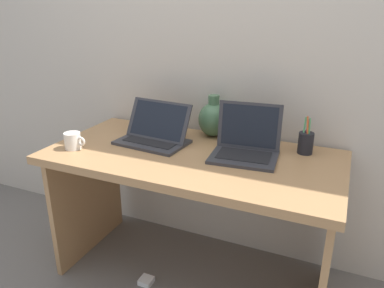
# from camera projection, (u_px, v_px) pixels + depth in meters

# --- Properties ---
(ground_plane) EXTENTS (6.00, 6.00, 0.00)m
(ground_plane) POSITION_uv_depth(u_px,v_px,m) (192.00, 275.00, 2.03)
(ground_plane) COLOR slate
(back_wall) EXTENTS (4.40, 0.04, 2.40)m
(back_wall) POSITION_uv_depth(u_px,v_px,m) (221.00, 45.00, 1.94)
(back_wall) COLOR beige
(back_wall) RESTS_ON ground
(desk) EXTENTS (1.42, 0.70, 0.73)m
(desk) POSITION_uv_depth(u_px,v_px,m) (192.00, 183.00, 1.83)
(desk) COLOR #AD7F51
(desk) RESTS_ON ground
(laptop_left) EXTENTS (0.37, 0.26, 0.20)m
(laptop_left) POSITION_uv_depth(u_px,v_px,m) (155.00, 132.00, 1.91)
(laptop_left) COLOR #333338
(laptop_left) RESTS_ON desk
(laptop_right) EXTENTS (0.33, 0.28, 0.24)m
(laptop_right) POSITION_uv_depth(u_px,v_px,m) (246.00, 142.00, 1.74)
(laptop_right) COLOR #333338
(laptop_right) RESTS_ON desk
(green_vase) EXTENTS (0.16, 0.16, 0.23)m
(green_vase) POSITION_uv_depth(u_px,v_px,m) (213.00, 119.00, 1.99)
(green_vase) COLOR #47704C
(green_vase) RESTS_ON desk
(coffee_mug) EXTENTS (0.12, 0.08, 0.08)m
(coffee_mug) POSITION_uv_depth(u_px,v_px,m) (73.00, 141.00, 1.83)
(coffee_mug) COLOR white
(coffee_mug) RESTS_ON desk
(pen_cup) EXTENTS (0.07, 0.07, 0.19)m
(pen_cup) POSITION_uv_depth(u_px,v_px,m) (306.00, 142.00, 1.76)
(pen_cup) COLOR black
(pen_cup) RESTS_ON desk
(power_brick) EXTENTS (0.07, 0.07, 0.03)m
(power_brick) POSITION_uv_depth(u_px,v_px,m) (146.00, 281.00, 1.97)
(power_brick) COLOR white
(power_brick) RESTS_ON ground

